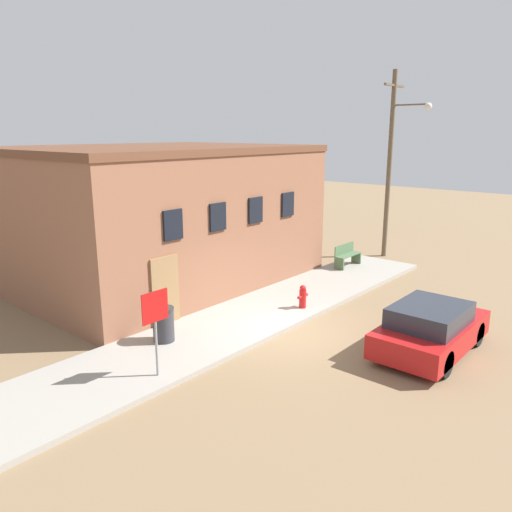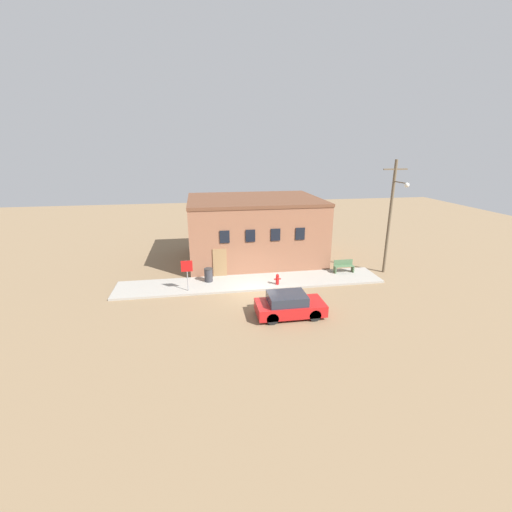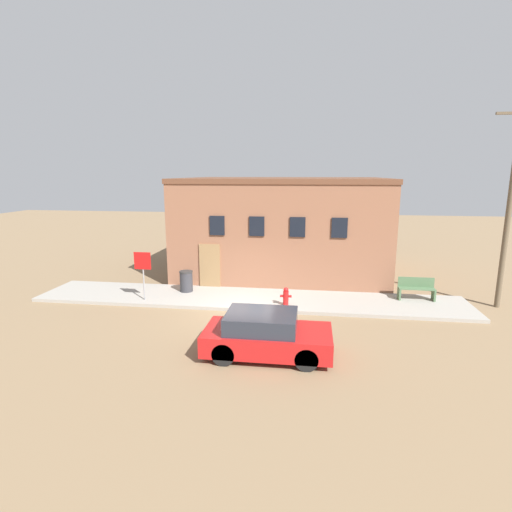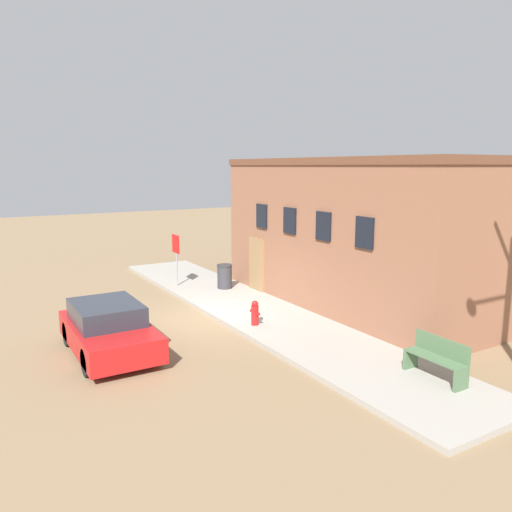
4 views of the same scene
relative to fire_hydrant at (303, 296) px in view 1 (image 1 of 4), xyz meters
The scene contains 9 objects.
ground_plane 1.87m from the fire_hydrant, 158.86° to the right, with size 80.00×80.00×0.00m, color #846B4C.
sidewalk 1.93m from the fire_hydrant, 153.24° to the left, with size 18.59×2.99×0.14m.
brick_building 6.84m from the fire_hydrant, 95.24° to the left, with size 10.72×8.41×5.22m.
fire_hydrant is the anchor object (origin of this frame).
stop_sign 6.14m from the fire_hydrant, behind, with size 0.73×0.06×2.08m.
bench 5.71m from the fire_hydrant, 16.06° to the left, with size 1.50×0.44×0.94m.
trash_bin 4.85m from the fire_hydrant, 163.71° to the left, with size 0.61×0.61×0.96m.
utility_pole 9.70m from the fire_hydrant, ahead, with size 1.80×1.86×8.37m.
parked_car 4.37m from the fire_hydrant, 94.10° to the right, with size 3.85×1.87×1.35m.
Camera 1 is at (-11.04, -8.20, 5.73)m, focal length 35.00 mm.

